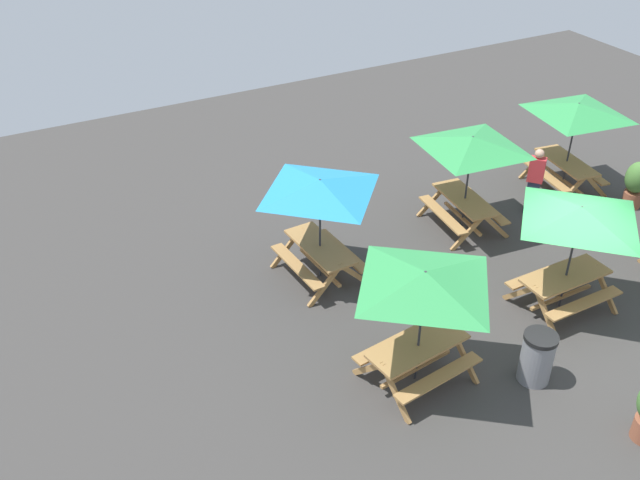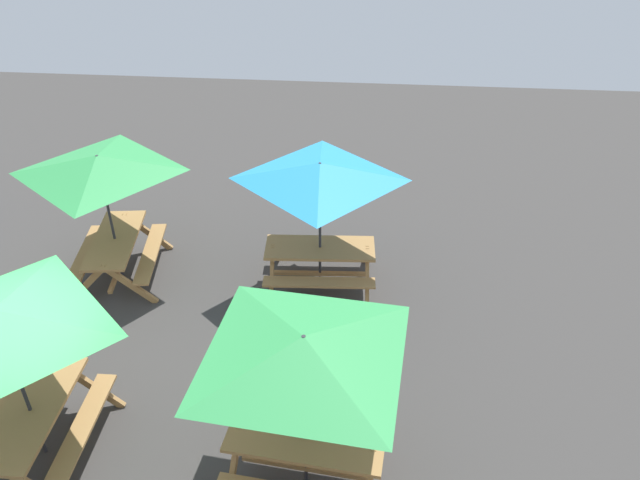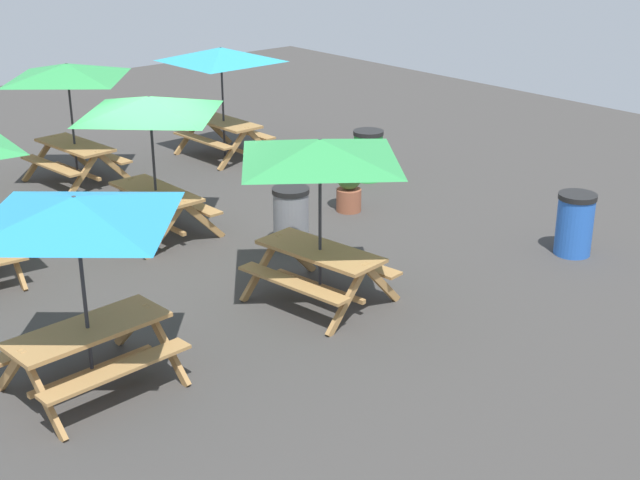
{
  "view_description": "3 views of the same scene",
  "coord_description": "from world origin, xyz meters",
  "px_view_note": "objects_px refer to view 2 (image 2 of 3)",
  "views": [
    {
      "loc": [
        -7.52,
        9.16,
        8.86
      ],
      "look_at": [
        3.21,
        3.5,
        0.9
      ],
      "focal_mm": 40.0,
      "sensor_mm": 36.0,
      "label": 1
    },
    {
      "loc": [
        3.97,
        -4.94,
        6.54
      ],
      "look_at": [
        3.21,
        3.5,
        0.9
      ],
      "focal_mm": 35.0,
      "sensor_mm": 36.0,
      "label": 2
    },
    {
      "loc": [
        7.04,
        11.86,
        5.28
      ],
      "look_at": [
        -0.25,
        3.45,
        0.9
      ],
      "focal_mm": 50.0,
      "sensor_mm": 36.0,
      "label": 3
    }
  ],
  "objects_px": {
    "picnic_table_2": "(100,173)",
    "trash_bin_gray": "(10,318)",
    "picnic_table_0": "(1,332)",
    "picnic_table_3": "(304,359)",
    "picnic_table_1": "(320,181)"
  },
  "relations": [
    {
      "from": "picnic_table_0",
      "to": "picnic_table_3",
      "type": "bearing_deg",
      "value": -92.86
    },
    {
      "from": "picnic_table_1",
      "to": "picnic_table_3",
      "type": "bearing_deg",
      "value": -90.82
    },
    {
      "from": "trash_bin_gray",
      "to": "picnic_table_3",
      "type": "bearing_deg",
      "value": -23.11
    },
    {
      "from": "picnic_table_0",
      "to": "picnic_table_1",
      "type": "xyz_separation_m",
      "value": [
        3.12,
        3.73,
        0.0
      ]
    },
    {
      "from": "picnic_table_1",
      "to": "picnic_table_2",
      "type": "distance_m",
      "value": 3.46
    },
    {
      "from": "picnic_table_2",
      "to": "picnic_table_1",
      "type": "bearing_deg",
      "value": -96.71
    },
    {
      "from": "picnic_table_2",
      "to": "trash_bin_gray",
      "type": "xyz_separation_m",
      "value": [
        -0.97,
        -1.81,
        -1.49
      ]
    },
    {
      "from": "picnic_table_3",
      "to": "trash_bin_gray",
      "type": "bearing_deg",
      "value": 162.81
    },
    {
      "from": "picnic_table_0",
      "to": "picnic_table_1",
      "type": "relative_size",
      "value": 1.0
    },
    {
      "from": "picnic_table_3",
      "to": "picnic_table_0",
      "type": "bearing_deg",
      "value": -175.92
    },
    {
      "from": "picnic_table_0",
      "to": "picnic_table_3",
      "type": "xyz_separation_m",
      "value": [
        3.3,
        -0.11,
        0.0
      ]
    },
    {
      "from": "trash_bin_gray",
      "to": "picnic_table_2",
      "type": "bearing_deg",
      "value": 61.95
    },
    {
      "from": "picnic_table_0",
      "to": "trash_bin_gray",
      "type": "distance_m",
      "value": 2.72
    },
    {
      "from": "picnic_table_1",
      "to": "picnic_table_3",
      "type": "distance_m",
      "value": 3.84
    },
    {
      "from": "picnic_table_3",
      "to": "picnic_table_1",
      "type": "bearing_deg",
      "value": 98.61
    }
  ]
}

